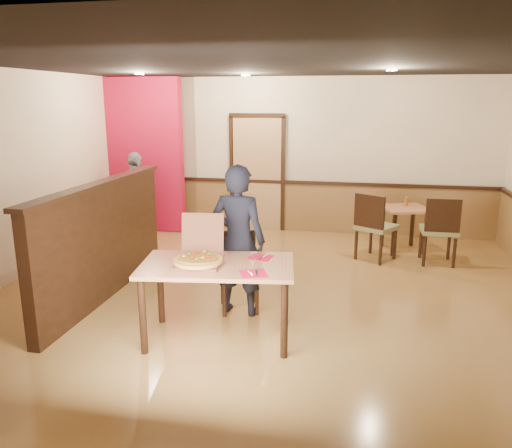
{
  "coord_description": "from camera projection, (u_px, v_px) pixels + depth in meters",
  "views": [
    {
      "loc": [
        0.99,
        -5.59,
        2.4
      ],
      "look_at": [
        -0.13,
        0.0,
        0.97
      ],
      "focal_mm": 35.0,
      "sensor_mm": 36.0,
      "label": 1
    }
  ],
  "objects": [
    {
      "name": "ceiling",
      "position": [
        268.0,
        61.0,
        5.41
      ],
      "size": [
        7.0,
        7.0,
        0.0
      ],
      "primitive_type": "plane",
      "rotation": [
        3.14,
        0.0,
        0.0
      ],
      "color": "black",
      "rests_on": "wall_back"
    },
    {
      "name": "side_chair_left",
      "position": [
        374.0,
        224.0,
        7.53
      ],
      "size": [
        0.71,
        0.71,
        1.04
      ],
      "rotation": [
        0.0,
        0.0,
        2.57
      ],
      "color": "olive",
      "rests_on": "floor"
    },
    {
      "name": "main_table",
      "position": [
        217.0,
        274.0,
        4.99
      ],
      "size": [
        1.62,
        1.07,
        0.81
      ],
      "rotation": [
        0.0,
        0.0,
        0.14
      ],
      "color": "tan",
      "rests_on": "floor"
    },
    {
      "name": "spot_a",
      "position": [
        139.0,
        74.0,
        7.57
      ],
      "size": [
        0.14,
        0.14,
        0.02
      ],
      "primitive_type": "cylinder",
      "color": "#FFE3B2",
      "rests_on": "ceiling"
    },
    {
      "name": "spot_b",
      "position": [
        246.0,
        75.0,
        7.95
      ],
      "size": [
        0.14,
        0.14,
        0.02
      ],
      "primitive_type": "cylinder",
      "color": "#FFE3B2",
      "rests_on": "ceiling"
    },
    {
      "name": "diner",
      "position": [
        238.0,
        241.0,
        5.59
      ],
      "size": [
        0.67,
        0.48,
        1.72
      ],
      "primitive_type": "imported",
      "rotation": [
        0.0,
        0.0,
        3.04
      ],
      "color": "black",
      "rests_on": "floor"
    },
    {
      "name": "wainscot_back",
      "position": [
        299.0,
        207.0,
        9.28
      ],
      "size": [
        7.0,
        0.04,
        0.9
      ],
      "primitive_type": "cube",
      "color": "brown",
      "rests_on": "floor"
    },
    {
      "name": "back_door",
      "position": [
        257.0,
        174.0,
        9.28
      ],
      "size": [
        0.9,
        0.06,
        2.1
      ],
      "primitive_type": "cube",
      "color": "tan",
      "rests_on": "wall_back"
    },
    {
      "name": "spot_c",
      "position": [
        392.0,
        70.0,
        6.58
      ],
      "size": [
        0.14,
        0.14,
        0.02
      ],
      "primitive_type": "cylinder",
      "color": "#FFE3B2",
      "rests_on": "ceiling"
    },
    {
      "name": "napkin_near",
      "position": [
        253.0,
        274.0,
        4.67
      ],
      "size": [
        0.32,
        0.32,
        0.01
      ],
      "rotation": [
        0.0,
        0.0,
        0.39
      ],
      "color": "red",
      "rests_on": "main_table"
    },
    {
      "name": "condiment",
      "position": [
        406.0,
        201.0,
        8.07
      ],
      "size": [
        0.06,
        0.06,
        0.14
      ],
      "primitive_type": "cylinder",
      "color": "#90541A",
      "rests_on": "side_table"
    },
    {
      "name": "pizza_box",
      "position": [
        199.0,
        258.0,
        4.95
      ],
      "size": [
        0.49,
        0.56,
        0.46
      ],
      "rotation": [
        0.0,
        0.0,
        0.11
      ],
      "color": "brown",
      "rests_on": "main_table"
    },
    {
      "name": "pizza",
      "position": [
        198.0,
        260.0,
        4.91
      ],
      "size": [
        0.59,
        0.59,
        0.03
      ],
      "primitive_type": "cylinder",
      "rotation": [
        0.0,
        0.0,
        -0.24
      ],
      "color": "gold",
      "rests_on": "pizza_box"
    },
    {
      "name": "chair_rail_back",
      "position": [
        300.0,
        182.0,
        9.15
      ],
      "size": [
        7.0,
        0.06,
        0.06
      ],
      "primitive_type": "cube",
      "color": "black",
      "rests_on": "wall_back"
    },
    {
      "name": "passerby",
      "position": [
        136.0,
        195.0,
        8.79
      ],
      "size": [
        0.62,
        0.96,
        1.52
      ],
      "primitive_type": "imported",
      "rotation": [
        0.0,
        0.0,
        1.88
      ],
      "color": "gray",
      "rests_on": "floor"
    },
    {
      "name": "side_table",
      "position": [
        404.0,
        218.0,
        8.02
      ],
      "size": [
        0.84,
        0.84,
        0.72
      ],
      "rotation": [
        0.0,
        0.0,
        0.3
      ],
      "color": "tan",
      "rests_on": "floor"
    },
    {
      "name": "side_chair_right",
      "position": [
        440.0,
        228.0,
        7.34
      ],
      "size": [
        0.52,
        0.52,
        1.03
      ],
      "rotation": [
        0.0,
        0.0,
        3.16
      ],
      "color": "olive",
      "rests_on": "floor"
    },
    {
      "name": "napkin_far",
      "position": [
        260.0,
        257.0,
        5.15
      ],
      "size": [
        0.26,
        0.26,
        0.01
      ],
      "rotation": [
        0.0,
        0.0,
        -0.18
      ],
      "color": "red",
      "rests_on": "main_table"
    },
    {
      "name": "red_accent_panel",
      "position": [
        140.0,
        155.0,
        9.16
      ],
      "size": [
        1.6,
        0.2,
        2.78
      ],
      "primitive_type": "cube",
      "color": "#AF0C2F",
      "rests_on": "floor"
    },
    {
      "name": "diner_chair",
      "position": [
        239.0,
        267.0,
        5.82
      ],
      "size": [
        0.57,
        0.57,
        0.91
      ],
      "rotation": [
        0.0,
        0.0,
        0.32
      ],
      "color": "olive",
      "rests_on": "floor"
    },
    {
      "name": "wall_left",
      "position": [
        0.0,
        179.0,
        6.42
      ],
      "size": [
        0.0,
        7.0,
        7.0
      ],
      "primitive_type": "plane",
      "rotation": [
        1.57,
        0.0,
        1.57
      ],
      "color": "beige",
      "rests_on": "floor"
    },
    {
      "name": "floor",
      "position": [
        266.0,
        301.0,
        6.09
      ],
      "size": [
        7.0,
        7.0,
        0.0
      ],
      "primitive_type": "plane",
      "color": "#A3793F",
      "rests_on": "ground"
    },
    {
      "name": "wall_back",
      "position": [
        301.0,
        156.0,
        9.08
      ],
      "size": [
        7.0,
        0.0,
        7.0
      ],
      "primitive_type": "plane",
      "rotation": [
        1.57,
        0.0,
        0.0
      ],
      "color": "beige",
      "rests_on": "floor"
    },
    {
      "name": "booth_partition",
      "position": [
        103.0,
        239.0,
        6.1
      ],
      "size": [
        0.2,
        3.1,
        1.44
      ],
      "color": "black",
      "rests_on": "floor"
    }
  ]
}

